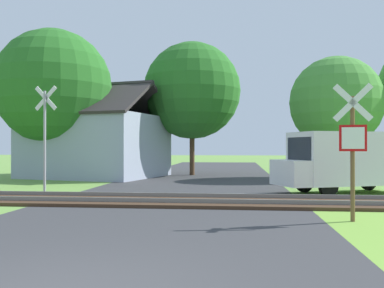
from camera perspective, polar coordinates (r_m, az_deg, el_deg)
road_asphalt at (r=7.12m, az=-10.51°, el=-14.26°), size 7.92×80.00×0.01m
rail_track at (r=13.17m, az=-2.64°, el=-7.58°), size 60.00×2.60×0.22m
stop_sign_near at (r=10.40m, az=20.64°, el=0.09°), size 0.87×0.18×3.16m
crossing_sign_far at (r=15.96m, az=-19.01°, el=1.48°), size 0.87×0.19×3.87m
house at (r=24.86m, az=-12.60°, el=0.05°), size 8.36×7.79×5.32m
tree_left at (r=24.31m, az=-17.98°, el=7.22°), size 6.18×6.18×8.01m
tree_right at (r=24.31m, az=18.65°, el=5.24°), size 4.95×4.95×6.56m
tree_center at (r=25.94m, az=0.01°, el=7.11°), size 5.82×5.82×8.00m
mail_truck at (r=16.66m, az=19.81°, el=-1.97°), size 5.24×3.56×2.24m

